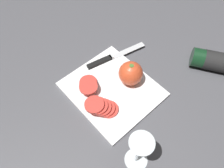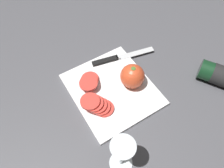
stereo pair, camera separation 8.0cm
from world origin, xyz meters
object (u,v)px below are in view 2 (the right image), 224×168
Objects in this scene: tomato_slice_stack_near at (89,81)px; tomato_slice_stack_far at (97,105)px; wine_glass at (122,153)px; whole_tomato at (132,76)px; knife at (112,59)px.

tomato_slice_stack_far reaches higher than tomato_slice_stack_near.
wine_glass is 0.30m from whole_tomato.
wine_glass is at bearing 169.59° from tomato_slice_stack_near.
whole_tomato is 0.17m from tomato_slice_stack_far.
knife is 2.57× the size of tomato_slice_stack_far.
whole_tomato is at bearing -76.82° from knife.
tomato_slice_stack_far is at bearing 166.74° from tomato_slice_stack_near.
tomato_slice_stack_far is at bearing -8.88° from wine_glass.
tomato_slice_stack_near is (0.08, 0.14, -0.03)m from whole_tomato.
whole_tomato is at bearing -40.81° from wine_glass.
wine_glass is at bearing -105.83° from knife.
whole_tomato is at bearing -81.57° from tomato_slice_stack_far.
whole_tomato reaches higher than knife.
tomato_slice_stack_near is at bearing 59.33° from whole_tomato.
tomato_slice_stack_far is (-0.02, 0.16, -0.02)m from whole_tomato.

